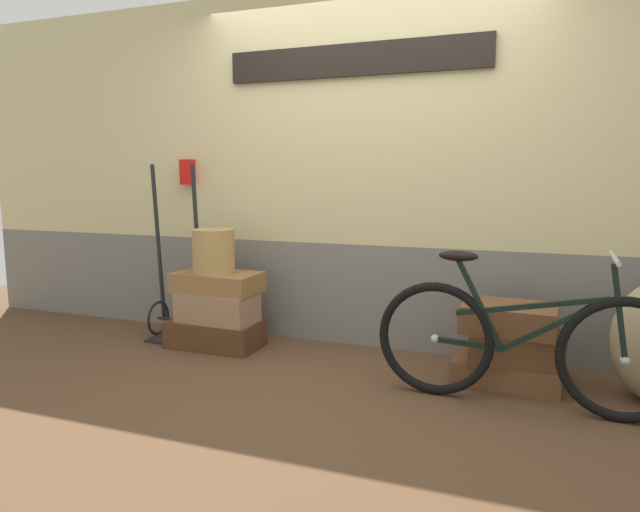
{
  "coord_description": "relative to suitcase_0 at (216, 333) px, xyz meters",
  "views": [
    {
      "loc": [
        1.1,
        -3.18,
        1.27
      ],
      "look_at": [
        -0.17,
        0.25,
        0.74
      ],
      "focal_mm": 31.37,
      "sensor_mm": 36.0,
      "label": 1
    }
  ],
  "objects": [
    {
      "name": "suitcase_0",
      "position": [
        0.0,
        0.0,
        0.0
      ],
      "size": [
        0.68,
        0.39,
        0.2
      ],
      "primitive_type": "cube",
      "rotation": [
        0.0,
        0.0,
        -0.0
      ],
      "color": "#4C2D19",
      "rests_on": "ground"
    },
    {
      "name": "bicycle",
      "position": [
        2.16,
        -0.38,
        0.26
      ],
      "size": [
        1.64,
        0.46,
        0.87
      ],
      "color": "black",
      "rests_on": "ground"
    },
    {
      "name": "suitcase_5",
      "position": [
        2.07,
        -0.02,
        0.31
      ],
      "size": [
        0.57,
        0.44,
        0.16
      ],
      "primitive_type": "cube",
      "rotation": [
        0.0,
        0.0,
        -0.07
      ],
      "color": "brown",
      "rests_on": "suitcase_4"
    },
    {
      "name": "suitcase_3",
      "position": [
        2.08,
        0.03,
        -0.03
      ],
      "size": [
        0.66,
        0.53,
        0.15
      ],
      "primitive_type": "cube",
      "rotation": [
        0.0,
        0.0,
        -0.07
      ],
      "color": "brown",
      "rests_on": "ground"
    },
    {
      "name": "wicker_basket",
      "position": [
        0.0,
        0.0,
        0.62
      ],
      "size": [
        0.31,
        0.31,
        0.32
      ],
      "primitive_type": "cylinder",
      "color": "#A8844C",
      "rests_on": "suitcase_2"
    },
    {
      "name": "suitcase_1",
      "position": [
        0.03,
        -0.02,
        0.21
      ],
      "size": [
        0.58,
        0.34,
        0.22
      ],
      "primitive_type": "cube",
      "rotation": [
        0.0,
        0.0,
        -0.05
      ],
      "color": "#937051",
      "rests_on": "suitcase_0"
    },
    {
      "name": "suitcase_2",
      "position": [
        0.01,
        0.02,
        0.39
      ],
      "size": [
        0.64,
        0.39,
        0.14
      ],
      "primitive_type": "cube",
      "rotation": [
        0.0,
        0.0,
        -0.04
      ],
      "color": "olive",
      "rests_on": "suitcase_1"
    },
    {
      "name": "station_building",
      "position": [
        1.05,
        0.5,
        1.21
      ],
      "size": [
        7.21,
        0.74,
        2.62
      ],
      "color": "slate",
      "rests_on": "ground"
    },
    {
      "name": "ground",
      "position": [
        1.04,
        -0.35,
        -0.13
      ],
      "size": [
        9.21,
        5.2,
        0.06
      ],
      "primitive_type": "cube",
      "color": "#513823"
    },
    {
      "name": "luggage_trolley",
      "position": [
        -0.38,
        0.09,
        0.22
      ],
      "size": [
        0.44,
        0.36,
        1.36
      ],
      "color": "black",
      "rests_on": "ground"
    },
    {
      "name": "suitcase_4",
      "position": [
        2.11,
        -0.02,
        0.14
      ],
      "size": [
        0.57,
        0.44,
        0.18
      ],
      "primitive_type": "cube",
      "rotation": [
        0.0,
        0.0,
        0.07
      ],
      "color": "brown",
      "rests_on": "suitcase_3"
    }
  ]
}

